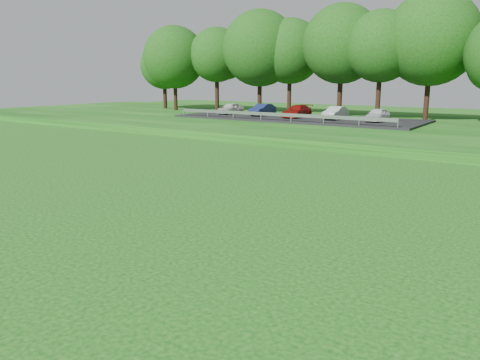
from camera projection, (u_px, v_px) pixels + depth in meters
The scene contains 1 object.
parking_lot at pixel (296, 115), 45.75m from camera, with size 24.00×9.00×1.38m.
Camera 1 is at (-2.63, -8.36, 4.54)m, focal length 35.00 mm.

